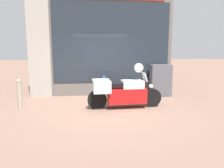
% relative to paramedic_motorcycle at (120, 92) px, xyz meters
% --- Properties ---
extents(ground_plane, '(60.00, 60.00, 0.00)m').
position_rel_paramedic_motorcycle_xyz_m(ground_plane, '(-0.46, 0.19, -0.54)').
color(ground_plane, '#7A5B4C').
extents(shop_building, '(5.76, 0.55, 4.17)m').
position_rel_paramedic_motorcycle_xyz_m(shop_building, '(-0.85, 2.19, 1.55)').
color(shop_building, '#56514C').
rests_on(shop_building, ground).
extents(window_display, '(4.46, 0.30, 1.98)m').
position_rel_paramedic_motorcycle_xyz_m(window_display, '(-0.11, 2.22, -0.07)').
color(window_display, slate).
rests_on(window_display, ground).
extents(paramedic_motorcycle, '(2.44, 0.77, 1.15)m').
position_rel_paramedic_motorcycle_xyz_m(paramedic_motorcycle, '(0.00, 0.00, 0.00)').
color(paramedic_motorcycle, black).
rests_on(paramedic_motorcycle, ground).
extents(utility_cabinet, '(0.82, 0.43, 1.28)m').
position_rel_paramedic_motorcycle_xyz_m(utility_cabinet, '(1.87, 1.59, 0.10)').
color(utility_cabinet, '#4C4C51').
rests_on(utility_cabinet, ground).
extents(white_helmet, '(0.30, 0.30, 0.30)m').
position_rel_paramedic_motorcycle_xyz_m(white_helmet, '(0.60, 0.03, 0.76)').
color(white_helmet, white).
rests_on(white_helmet, paramedic_motorcycle).
extents(street_bollard, '(0.15, 0.15, 0.96)m').
position_rel_paramedic_motorcycle_xyz_m(street_bollard, '(-3.23, 0.29, -0.05)').
color(street_bollard, gray).
rests_on(street_bollard, ground).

